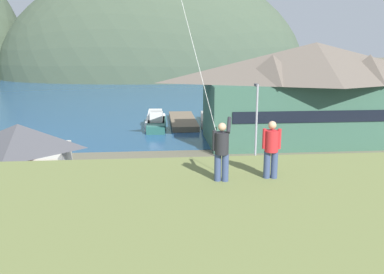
% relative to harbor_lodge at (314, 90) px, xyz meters
% --- Properties ---
extents(ground_plane, '(600.00, 600.00, 0.00)m').
position_rel_harbor_lodge_xyz_m(ground_plane, '(-12.92, -20.51, -5.47)').
color(ground_plane, '#66604C').
extents(parking_lot_pad, '(40.00, 20.00, 0.10)m').
position_rel_harbor_lodge_xyz_m(parking_lot_pad, '(-12.92, -15.51, -5.42)').
color(parking_lot_pad, slate).
rests_on(parking_lot_pad, ground).
extents(bay_water, '(360.00, 84.00, 0.03)m').
position_rel_harbor_lodge_xyz_m(bay_water, '(-12.92, 39.49, -5.45)').
color(bay_water, navy).
rests_on(bay_water, ground).
extents(far_hill_center_saddle, '(96.14, 52.26, 68.25)m').
position_rel_harbor_lodge_xyz_m(far_hill_center_saddle, '(-16.16, 91.37, -5.47)').
color(far_hill_center_saddle, '#42513D').
rests_on(far_hill_center_saddle, ground).
extents(harbor_lodge, '(23.40, 9.86, 10.28)m').
position_rel_harbor_lodge_xyz_m(harbor_lodge, '(0.00, 0.00, 0.00)').
color(harbor_lodge, '#38604C').
rests_on(harbor_lodge, ground).
extents(storage_shed_near_lot, '(6.51, 5.73, 4.93)m').
position_rel_harbor_lodge_xyz_m(storage_shed_near_lot, '(-25.47, -13.49, -2.91)').
color(storage_shed_near_lot, beige).
rests_on(storage_shed_near_lot, ground).
extents(wharf_dock, '(3.20, 11.48, 0.70)m').
position_rel_harbor_lodge_xyz_m(wharf_dock, '(-12.87, 11.27, -5.12)').
color(wharf_dock, '#70604C').
rests_on(wharf_dock, ground).
extents(moored_boat_wharfside, '(2.44, 6.77, 2.16)m').
position_rel_harbor_lodge_xyz_m(moored_boat_wharfside, '(-16.28, 7.84, -4.75)').
color(moored_boat_wharfside, '#23564C').
rests_on(moored_boat_wharfside, ground).
extents(moored_boat_outer_mooring, '(3.46, 8.47, 2.16)m').
position_rel_harbor_lodge_xyz_m(moored_boat_outer_mooring, '(-9.20, 10.76, -4.75)').
color(moored_boat_outer_mooring, '#A8A399').
rests_on(moored_boat_outer_mooring, ground).
extents(moored_boat_inner_slip, '(2.62, 7.44, 2.16)m').
position_rel_harbor_lodge_xyz_m(moored_boat_inner_slip, '(-16.40, 9.71, -4.75)').
color(moored_boat_inner_slip, silver).
rests_on(moored_boat_inner_slip, ground).
extents(parked_car_front_row_red, '(4.35, 2.35, 1.82)m').
position_rel_harbor_lodge_xyz_m(parked_car_front_row_red, '(-8.63, -19.87, -4.40)').
color(parked_car_front_row_red, slate).
rests_on(parked_car_front_row_red, parking_lot_pad).
extents(parked_car_mid_row_center, '(4.26, 2.18, 1.82)m').
position_rel_harbor_lodge_xyz_m(parked_car_mid_row_center, '(-19.66, -14.56, -4.40)').
color(parked_car_mid_row_center, navy).
rests_on(parked_car_mid_row_center, parking_lot_pad).
extents(parked_car_front_row_end, '(4.32, 2.30, 1.82)m').
position_rel_harbor_lodge_xyz_m(parked_car_front_row_end, '(-16.59, -20.41, -4.40)').
color(parked_car_front_row_end, '#B28923').
rests_on(parked_car_front_row_end, parking_lot_pad).
extents(parked_car_mid_row_near, '(4.22, 2.10, 1.82)m').
position_rel_harbor_lodge_xyz_m(parked_car_mid_row_near, '(-0.11, -14.27, -4.40)').
color(parked_car_mid_row_near, slate).
rests_on(parked_car_mid_row_near, parking_lot_pad).
extents(parked_car_back_row_left, '(4.21, 2.07, 1.82)m').
position_rel_harbor_lodge_xyz_m(parked_car_back_row_left, '(-10.87, -13.46, -4.40)').
color(parked_car_back_row_left, silver).
rests_on(parked_car_back_row_left, parking_lot_pad).
extents(parked_car_back_row_right, '(4.20, 2.06, 1.82)m').
position_rel_harbor_lodge_xyz_m(parked_car_back_row_right, '(-4.88, -13.44, -4.40)').
color(parked_car_back_row_right, slate).
rests_on(parked_car_back_row_right, parking_lot_pad).
extents(parking_light_pole, '(0.24, 0.78, 6.97)m').
position_rel_harbor_lodge_xyz_m(parking_light_pole, '(-8.50, -9.96, -1.34)').
color(parking_light_pole, '#ADADB2').
rests_on(parking_light_pole, parking_lot_pad).
extents(person_kite_flyer, '(0.61, 0.61, 1.86)m').
position_rel_harbor_lodge_xyz_m(person_kite_flyer, '(-14.47, -29.48, 1.59)').
color(person_kite_flyer, '#384770').
rests_on(person_kite_flyer, grassy_hill_foreground).
extents(person_companion, '(0.55, 0.40, 1.74)m').
position_rel_harbor_lodge_xyz_m(person_companion, '(-12.96, -29.35, 1.58)').
color(person_companion, '#384770').
rests_on(person_companion, grassy_hill_foreground).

